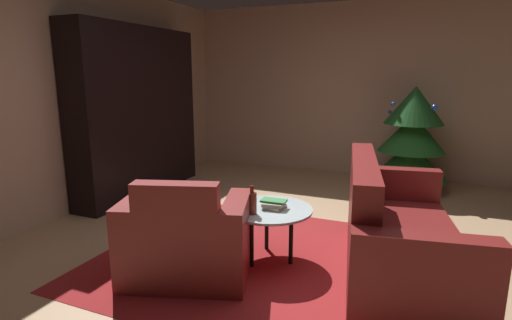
# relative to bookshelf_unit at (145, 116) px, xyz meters

# --- Properties ---
(ground_plane) EXTENTS (7.75, 7.75, 0.00)m
(ground_plane) POSITION_rel_bookshelf_unit_xyz_m (2.45, -1.19, -1.02)
(ground_plane) COLOR tan
(wall_back) EXTENTS (5.50, 0.06, 2.63)m
(wall_back) POSITION_rel_bookshelf_unit_xyz_m (2.45, 2.06, 0.29)
(wall_back) COLOR tan
(wall_back) RESTS_ON ground
(wall_left) EXTENTS (0.06, 6.58, 2.63)m
(wall_left) POSITION_rel_bookshelf_unit_xyz_m (-0.27, -1.19, 0.29)
(wall_left) COLOR tan
(wall_left) RESTS_ON ground
(area_rug) EXTENTS (2.94, 2.31, 0.01)m
(area_rug) POSITION_rel_bookshelf_unit_xyz_m (2.33, -1.35, -1.02)
(area_rug) COLOR maroon
(area_rug) RESTS_ON ground
(bookshelf_unit) EXTENTS (0.40, 2.06, 2.14)m
(bookshelf_unit) POSITION_rel_bookshelf_unit_xyz_m (0.00, 0.00, 0.00)
(bookshelf_unit) COLOR black
(bookshelf_unit) RESTS_ON ground
(armchair_red) EXTENTS (1.10, 0.91, 0.83)m
(armchair_red) POSITION_rel_bookshelf_unit_xyz_m (1.79, -1.86, -0.72)
(armchair_red) COLOR maroon
(armchair_red) RESTS_ON ground
(couch_red) EXTENTS (1.11, 1.92, 0.92)m
(couch_red) POSITION_rel_bookshelf_unit_xyz_m (3.27, -1.20, -0.71)
(couch_red) COLOR maroon
(couch_red) RESTS_ON ground
(coffee_table) EXTENTS (0.73, 0.73, 0.46)m
(coffee_table) POSITION_rel_bookshelf_unit_xyz_m (2.27, -1.31, -0.60)
(coffee_table) COLOR black
(coffee_table) RESTS_ON ground
(book_stack_on_table) EXTENTS (0.21, 0.19, 0.07)m
(book_stack_on_table) POSITION_rel_bookshelf_unit_xyz_m (2.30, -1.30, -0.52)
(book_stack_on_table) COLOR gray
(book_stack_on_table) RESTS_ON coffee_table
(bottle_on_table) EXTENTS (0.08, 0.08, 0.24)m
(bottle_on_table) POSITION_rel_bookshelf_unit_xyz_m (2.19, -1.50, -0.47)
(bottle_on_table) COLOR #5E2417
(bottle_on_table) RESTS_ON coffee_table
(decorated_tree) EXTENTS (0.97, 0.97, 1.41)m
(decorated_tree) POSITION_rel_bookshelf_unit_xyz_m (3.27, 1.38, -0.29)
(decorated_tree) COLOR brown
(decorated_tree) RESTS_ON ground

